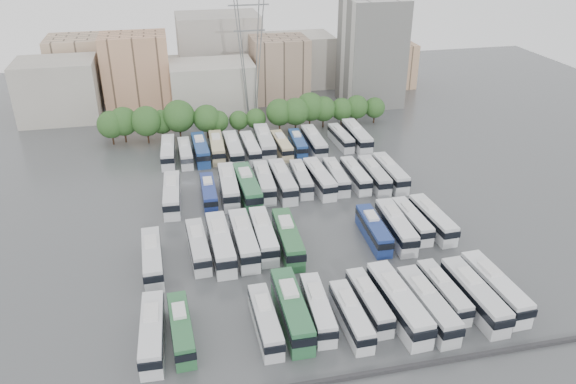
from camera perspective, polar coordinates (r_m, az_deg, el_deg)
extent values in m
plane|color=#424447|center=(89.40, 0.22, -3.50)|extent=(220.00, 220.00, 0.00)
cube|color=#2D2D30|center=(63.99, 7.08, -18.03)|extent=(56.00, 0.50, 0.50)
cylinder|color=black|center=(125.82, -17.35, 5.16)|extent=(0.36, 0.36, 2.43)
sphere|color=#234C1E|center=(124.71, -17.55, 6.56)|extent=(5.82, 5.82, 5.82)
cylinder|color=black|center=(126.26, -16.18, 5.43)|extent=(0.36, 0.36, 2.56)
sphere|color=#234C1E|center=(125.09, -16.38, 6.90)|extent=(6.14, 6.14, 6.14)
cylinder|color=black|center=(124.55, -14.01, 5.43)|extent=(0.36, 0.36, 2.67)
sphere|color=#234C1E|center=(123.32, -14.20, 7.00)|extent=(6.40, 6.40, 6.40)
cylinder|color=black|center=(126.04, -12.58, 5.72)|extent=(0.36, 0.36, 2.16)
sphere|color=#234C1E|center=(125.04, -12.71, 6.98)|extent=(5.19, 5.19, 5.19)
cylinder|color=black|center=(124.97, -10.88, 5.89)|extent=(0.36, 0.36, 2.89)
sphere|color=#234C1E|center=(123.65, -11.03, 7.58)|extent=(6.93, 6.93, 6.93)
cylinder|color=black|center=(124.80, -8.16, 5.97)|extent=(0.36, 0.36, 2.47)
sphere|color=#234C1E|center=(123.66, -8.26, 7.42)|extent=(5.93, 5.93, 5.93)
cylinder|color=black|center=(125.32, -7.06, 6.01)|extent=(0.36, 0.36, 1.96)
sphere|color=#234C1E|center=(124.41, -7.13, 7.15)|extent=(4.70, 4.70, 4.70)
cylinder|color=black|center=(126.37, -4.98, 6.25)|extent=(0.36, 0.36, 1.77)
sphere|color=#234C1E|center=(125.55, -5.03, 7.27)|extent=(4.26, 4.26, 4.26)
cylinder|color=black|center=(126.59, -3.27, 6.37)|extent=(0.36, 0.36, 1.88)
sphere|color=#234C1E|center=(125.72, -3.30, 7.46)|extent=(4.52, 4.52, 4.52)
cylinder|color=black|center=(127.23, -0.87, 6.66)|extent=(0.36, 0.36, 2.49)
sphere|color=#234C1E|center=(126.10, -0.88, 8.11)|extent=(5.99, 5.99, 5.99)
cylinder|color=black|center=(127.41, 0.76, 6.71)|extent=(0.36, 0.36, 2.54)
sphere|color=#234C1E|center=(126.27, 0.77, 8.18)|extent=(6.10, 6.10, 6.10)
cylinder|color=black|center=(129.75, 2.22, 7.11)|extent=(0.36, 0.36, 2.70)
sphere|color=#234C1E|center=(128.56, 2.25, 8.64)|extent=(6.49, 6.49, 6.49)
cylinder|color=black|center=(130.32, 3.58, 7.08)|extent=(0.36, 0.36, 2.37)
sphere|color=#234C1E|center=(129.26, 3.62, 8.42)|extent=(5.68, 5.68, 5.68)
cylinder|color=black|center=(131.65, 5.42, 7.17)|extent=(0.36, 0.36, 2.14)
sphere|color=#234C1E|center=(130.70, 5.48, 8.37)|extent=(5.14, 5.14, 5.14)
cylinder|color=black|center=(132.97, 6.91, 7.32)|extent=(0.36, 0.36, 2.26)
sphere|color=#234C1E|center=(131.99, 6.99, 8.58)|extent=(5.42, 5.42, 5.42)
cylinder|color=black|center=(134.41, 8.71, 7.37)|extent=(0.36, 0.36, 2.01)
sphere|color=#234C1E|center=(133.54, 8.79, 8.47)|extent=(4.81, 4.81, 4.81)
cube|color=#9E998E|center=(144.60, -22.29, 9.57)|extent=(18.00, 14.00, 14.00)
cube|color=tan|center=(147.88, -15.14, 11.80)|extent=(16.00, 12.00, 18.00)
cube|color=#ADA89E|center=(141.22, -7.66, 10.53)|extent=(20.00, 14.00, 12.00)
cube|color=gray|center=(148.89, -0.88, 12.41)|extent=(14.00, 12.00, 16.00)
cube|color=gray|center=(159.87, -7.01, 13.97)|extent=(22.00, 16.00, 20.00)
cube|color=tan|center=(159.05, -20.15, 11.75)|extent=(16.00, 14.00, 16.00)
cube|color=#A39E93|center=(162.19, 1.08, 13.25)|extent=(18.00, 14.00, 14.00)
cube|color=tan|center=(164.12, 9.96, 12.67)|extent=(14.00, 12.00, 12.00)
cube|color=gray|center=(154.57, -11.17, 11.31)|extent=(12.00, 10.00, 10.00)
cube|color=silver|center=(146.25, 8.49, 13.88)|extent=(14.00, 14.00, 26.00)
cylinder|color=slate|center=(127.55, -4.66, 14.02)|extent=(2.90, 2.91, 33.83)
cylinder|color=slate|center=(131.41, -4.92, 14.39)|extent=(2.90, 2.91, 33.83)
cylinder|color=slate|center=(128.14, -2.84, 14.13)|extent=(2.90, 2.91, 33.83)
cylinder|color=slate|center=(131.99, -3.15, 14.50)|extent=(2.90, 2.91, 33.83)
cube|color=slate|center=(128.02, -4.03, 18.43)|extent=(9.00, 0.30, 0.30)
cube|color=slate|center=(128.93, -3.95, 16.04)|extent=(7.00, 0.30, 0.30)
cube|color=silver|center=(68.16, -13.60, -13.78)|extent=(2.91, 11.74, 3.30)
cube|color=black|center=(67.64, -13.67, -13.45)|extent=(3.03, 11.92, 0.97)
cube|color=silver|center=(68.12, -13.73, -11.79)|extent=(1.77, 3.17, 0.43)
cube|color=#2A6339|center=(68.21, -10.79, -13.55)|extent=(2.76, 10.78, 3.03)
cube|color=black|center=(67.74, -10.82, -13.25)|extent=(2.88, 10.94, 0.89)
cube|color=silver|center=(68.17, -11.02, -11.74)|extent=(1.64, 2.92, 0.39)
cube|color=silver|center=(68.15, -2.32, -13.00)|extent=(2.43, 10.96, 3.10)
cube|color=black|center=(67.67, -2.30, -12.68)|extent=(2.54, 11.13, 0.91)
cube|color=silver|center=(68.10, -2.57, -11.15)|extent=(1.58, 2.93, 0.40)
cube|color=#2B643D|center=(69.22, 0.38, -11.93)|extent=(2.85, 12.94, 3.66)
cube|color=black|center=(68.66, 0.41, -11.56)|extent=(2.98, 13.14, 1.08)
cube|color=silver|center=(69.21, 0.09, -9.78)|extent=(1.86, 3.46, 0.47)
cube|color=silver|center=(69.94, 3.03, -11.80)|extent=(2.86, 11.06, 3.11)
cube|color=black|center=(69.46, 3.07, -11.49)|extent=(2.98, 11.23, 0.91)
cube|color=silver|center=(69.92, 2.82, -9.99)|extent=(1.69, 3.00, 0.40)
cube|color=silver|center=(69.29, 6.40, -12.42)|extent=(2.38, 10.73, 3.03)
cube|color=black|center=(68.83, 6.46, -12.12)|extent=(2.49, 10.89, 0.89)
cube|color=silver|center=(69.21, 6.11, -10.65)|extent=(1.55, 2.87, 0.39)
cube|color=silver|center=(71.69, 8.21, -11.01)|extent=(2.65, 10.78, 3.03)
cube|color=black|center=(71.24, 8.28, -10.70)|extent=(2.76, 10.94, 0.89)
cube|color=silver|center=(71.64, 7.89, -9.30)|extent=(1.62, 2.91, 0.39)
cube|color=silver|center=(71.40, 11.12, -11.08)|extent=(3.52, 13.47, 3.78)
cube|color=black|center=(70.85, 11.23, -10.70)|extent=(3.66, 13.68, 1.11)
cube|color=silver|center=(71.31, 10.70, -8.95)|extent=(2.07, 3.65, 0.49)
cube|color=silver|center=(72.17, 13.93, -11.10)|extent=(3.19, 12.43, 3.49)
cube|color=black|center=(71.66, 14.05, -10.75)|extent=(3.33, 12.62, 1.03)
cube|color=silver|center=(72.06, 13.53, -9.16)|extent=(1.90, 3.36, 0.45)
cube|color=silver|center=(75.24, 15.47, -9.77)|extent=(2.67, 10.81, 3.04)
cube|color=black|center=(74.81, 15.57, -9.47)|extent=(2.79, 10.97, 0.89)
cube|color=silver|center=(75.18, 15.14, -8.14)|extent=(1.62, 2.92, 0.39)
cube|color=silver|center=(75.24, 18.37, -9.99)|extent=(3.09, 12.67, 3.57)
cube|color=black|center=(74.74, 18.50, -9.63)|extent=(3.23, 12.86, 1.05)
cube|color=silver|center=(75.15, 17.97, -8.08)|extent=(1.89, 3.41, 0.46)
cube|color=silver|center=(77.48, 20.23, -9.16)|extent=(3.21, 12.58, 3.53)
cube|color=black|center=(77.00, 20.37, -8.81)|extent=(3.34, 12.77, 1.04)
cube|color=silver|center=(77.40, 19.83, -7.33)|extent=(1.91, 3.40, 0.46)
cube|color=silver|center=(80.80, -13.61, -6.58)|extent=(2.84, 11.92, 3.36)
cube|color=black|center=(80.33, -13.65, -6.26)|extent=(2.97, 12.10, 0.99)
cube|color=silver|center=(81.06, -13.78, -4.90)|extent=(1.77, 3.21, 0.43)
cube|color=silver|center=(82.27, -9.10, -5.52)|extent=(2.86, 11.37, 3.20)
cube|color=black|center=(81.83, -9.12, -5.21)|extent=(2.98, 11.54, 0.94)
cube|color=silver|center=(82.54, -9.31, -3.95)|extent=(1.72, 3.07, 0.41)
cube|color=silver|center=(81.97, -6.86, -5.28)|extent=(3.05, 13.11, 3.70)
cube|color=black|center=(81.46, -6.87, -4.92)|extent=(3.19, 13.31, 1.09)
cube|color=silver|center=(82.29, -7.09, -3.46)|extent=(1.92, 3.52, 0.48)
cube|color=silver|center=(82.64, -4.52, -4.90)|extent=(2.83, 12.82, 3.63)
cube|color=black|center=(82.14, -4.52, -4.54)|extent=(2.96, 13.02, 1.07)
cube|color=silver|center=(82.95, -4.74, -3.13)|extent=(1.84, 3.43, 0.47)
cube|color=white|center=(83.66, -2.51, -4.47)|extent=(2.75, 12.21, 3.45)
cube|color=black|center=(83.19, -2.50, -4.14)|extent=(2.88, 12.39, 1.01)
cube|color=silver|center=(83.97, -2.71, -2.80)|extent=(1.77, 3.27, 0.45)
cube|color=#2B6538|center=(82.72, -0.02, -4.79)|extent=(3.09, 12.72, 3.58)
cube|color=black|center=(82.23, 0.00, -4.44)|extent=(3.22, 12.91, 1.05)
cube|color=silver|center=(83.02, -0.22, -3.03)|extent=(1.90, 3.43, 0.46)
cube|color=navy|center=(86.18, 8.68, -3.87)|extent=(2.85, 11.31, 3.18)
cube|color=black|center=(85.76, 8.73, -3.57)|extent=(2.97, 11.48, 0.94)
cube|color=silver|center=(86.44, 8.47, -2.39)|extent=(1.71, 3.06, 0.41)
cube|color=silver|center=(87.32, 10.88, -3.51)|extent=(3.14, 12.42, 3.49)
cube|color=black|center=(86.87, 10.96, -3.18)|extent=(3.27, 12.61, 1.03)
cube|color=silver|center=(87.61, 10.65, -1.90)|extent=(1.88, 3.36, 0.45)
cube|color=silver|center=(89.81, 12.44, -2.91)|extent=(2.52, 10.98, 3.10)
cube|color=black|center=(89.41, 12.51, -2.62)|extent=(2.63, 11.15, 0.91)
cube|color=silver|center=(90.04, 12.18, -1.52)|extent=(1.60, 2.94, 0.40)
cube|color=silver|center=(90.70, 14.45, -2.76)|extent=(3.00, 11.82, 3.32)
cube|color=black|center=(90.28, 14.54, -2.45)|extent=(3.12, 12.00, 0.98)
cube|color=silver|center=(90.92, 14.15, -1.29)|extent=(1.80, 3.20, 0.43)
cube|color=silver|center=(97.14, -11.70, -0.30)|extent=(3.21, 12.43, 3.49)
cube|color=black|center=(96.70, -11.73, 0.01)|extent=(3.35, 12.63, 1.03)
cube|color=silver|center=(97.66, -11.79, 1.13)|extent=(1.90, 3.37, 0.45)
cube|color=navy|center=(97.30, -8.05, -0.10)|extent=(2.44, 10.69, 3.02)
cube|color=black|center=(96.92, -8.07, 0.17)|extent=(2.55, 10.85, 0.89)
cube|color=silver|center=(97.74, -8.17, 1.14)|extent=(1.56, 2.86, 0.39)
cube|color=silver|center=(98.42, -6.06, 0.55)|extent=(3.16, 12.87, 3.62)
cube|color=black|center=(97.98, -6.07, 0.88)|extent=(3.30, 13.07, 1.07)
cube|color=silver|center=(98.99, -6.20, 2.02)|extent=(1.93, 3.47, 0.47)
cube|color=#2C6840|center=(97.59, -4.15, 0.46)|extent=(3.23, 13.51, 3.81)
cube|color=black|center=(97.12, -4.15, 0.80)|extent=(3.37, 13.72, 1.12)
cube|color=silver|center=(98.15, -4.37, 2.01)|extent=(2.00, 3.64, 0.49)
cube|color=silver|center=(99.66, -2.43, 0.96)|extent=(3.02, 12.07, 3.39)
cube|color=black|center=(99.24, -2.43, 1.26)|extent=(3.14, 12.25, 1.00)
cube|color=silver|center=(100.18, -2.57, 2.32)|extent=(1.82, 3.26, 0.44)
cube|color=silver|center=(99.68, -0.56, 1.05)|extent=(2.82, 12.65, 3.58)
cube|color=black|center=(99.25, -0.54, 1.37)|extent=(2.95, 12.84, 1.05)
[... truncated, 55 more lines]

